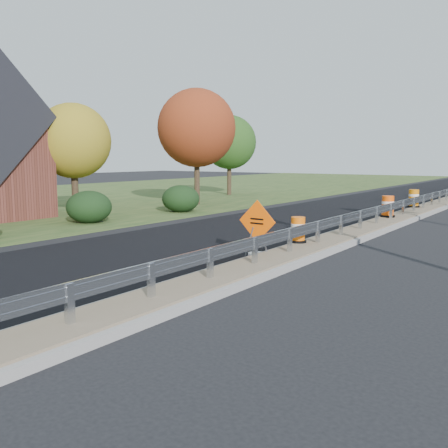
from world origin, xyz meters
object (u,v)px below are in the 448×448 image
Objects in this scene: barrel_median_mid at (388,207)px; barrel_median_far at (414,199)px; caution_sign at (257,243)px; barrel_median_near at (298,230)px.

barrel_median_mid is 1.00× the size of barrel_median_far.
caution_sign reaches higher than barrel_median_far.
caution_sign is at bearing -91.22° from barrel_median_far.
barrel_median_mid is at bearing 88.42° from barrel_median_near.
barrel_median_mid is at bearing -87.46° from barrel_median_far.
barrel_median_near is 14.40m from barrel_median_far.
barrel_median_mid is (0.60, 10.90, 0.26)m from caution_sign.
barrel_median_near is (0.35, 2.04, 0.19)m from caution_sign.
barrel_median_far is at bearing 90.00° from barrel_median_near.
caution_sign is 2.08m from barrel_median_near.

